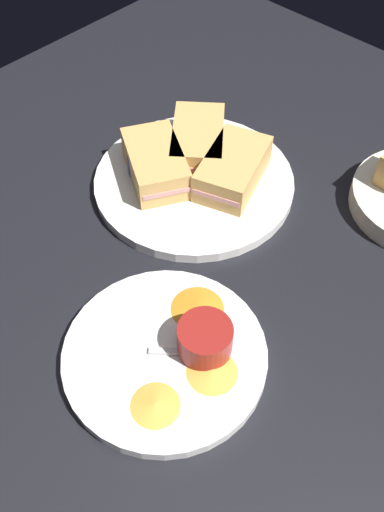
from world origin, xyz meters
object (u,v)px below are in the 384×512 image
at_px(spoon_by_gravy_ramekin, 208,352).
at_px(plate_chips_companion, 165,356).
at_px(ramekin_dark_sauce, 150,161).
at_px(sandwich_half_near, 233,169).
at_px(sandwich_half_extra, 156,163).
at_px(ramekin_light_gravy, 205,338).
at_px(sandwich_half_far, 198,141).
at_px(plate_sandwich_main, 194,182).
at_px(spoon_by_dark_ramekin, 186,176).

bearing_deg(spoon_by_gravy_ramekin, plate_chips_companion, -48.24).
height_order(ramekin_dark_sauce, plate_chips_companion, ramekin_dark_sauce).
bearing_deg(sandwich_half_near, plate_chips_companion, 25.87).
relative_size(sandwich_half_extra, ramekin_dark_sauce, 2.19).
xyz_separation_m(ramekin_light_gravy, spoon_by_gravy_ramekin, (0.00, 0.01, -0.02)).
relative_size(sandwich_half_far, spoon_by_gravy_ramekin, 1.78).
height_order(sandwich_half_extra, ramekin_light_gravy, sandwich_half_extra).
xyz_separation_m(sandwich_half_extra, ramekin_light_gravy, (0.17, 0.25, -0.00)).
relative_size(plate_sandwich_main, plate_chips_companion, 1.24).
bearing_deg(ramekin_light_gravy, plate_sandwich_main, -134.19).
distance_m(spoon_by_dark_ramekin, spoon_by_gravy_ramekin, 0.30).
bearing_deg(plate_chips_companion, sandwich_half_near, -154.13).
bearing_deg(plate_chips_companion, ramekin_dark_sauce, -131.05).
bearing_deg(plate_chips_companion, ramekin_light_gravy, 140.19).
bearing_deg(ramekin_dark_sauce, sandwich_half_extra, 80.02).
xyz_separation_m(sandwich_half_near, sandwich_half_extra, (0.07, -0.09, 0.00)).
bearing_deg(sandwich_half_near, spoon_by_gravy_ramekin, 35.44).
bearing_deg(spoon_by_gravy_ramekin, spoon_by_dark_ramekin, -131.11).
bearing_deg(ramekin_light_gravy, spoon_by_dark_ramekin, -131.71).
bearing_deg(sandwich_half_extra, plate_chips_companion, 47.55).
distance_m(plate_chips_companion, spoon_by_gravy_ramekin, 0.05).
relative_size(sandwich_half_far, ramekin_light_gravy, 2.30).
bearing_deg(ramekin_light_gravy, sandwich_half_near, -145.50).
xyz_separation_m(plate_sandwich_main, sandwich_half_near, (-0.03, 0.05, 0.03)).
bearing_deg(plate_sandwich_main, sandwich_half_near, 127.54).
relative_size(plate_sandwich_main, ramekin_light_gravy, 4.63).
height_order(plate_sandwich_main, plate_chips_companion, same).
bearing_deg(spoon_by_gravy_ramekin, sandwich_half_far, -134.96).
bearing_deg(sandwich_half_far, plate_chips_companion, 36.82).
bearing_deg(plate_sandwich_main, sandwich_half_far, -142.46).
bearing_deg(spoon_by_dark_ramekin, ramekin_light_gravy, 48.29).
xyz_separation_m(sandwich_half_extra, spoon_by_dark_ramekin, (-0.03, 0.04, -0.02)).
height_order(sandwich_half_extra, ramekin_dark_sauce, sandwich_half_extra).
distance_m(sandwich_half_extra, spoon_by_dark_ramekin, 0.05).
bearing_deg(ramekin_light_gravy, plate_chips_companion, -39.81).
bearing_deg(ramekin_dark_sauce, spoon_by_dark_ramekin, 116.12).
relative_size(sandwich_half_near, spoon_by_gravy_ramekin, 1.78).
xyz_separation_m(ramekin_dark_sauce, spoon_by_dark_ramekin, (-0.02, 0.05, -0.01)).
xyz_separation_m(sandwich_half_near, ramekin_light_gravy, (0.24, 0.16, -0.00)).
relative_size(sandwich_half_near, plate_chips_companion, 0.61).
xyz_separation_m(ramekin_dark_sauce, plate_chips_companion, (0.21, 0.24, -0.03)).
height_order(plate_sandwich_main, sandwich_half_extra, sandwich_half_extra).
distance_m(sandwich_half_far, spoon_by_dark_ramekin, 0.06).
height_order(sandwich_half_near, ramekin_dark_sauce, sandwich_half_near).
distance_m(ramekin_light_gravy, spoon_by_gravy_ramekin, 0.02).
bearing_deg(sandwich_half_near, sandwich_half_far, -97.46).
xyz_separation_m(sandwich_half_near, sandwich_half_far, (-0.01, -0.08, 0.00)).
bearing_deg(plate_sandwich_main, plate_chips_companion, 36.68).
bearing_deg(spoon_by_dark_ramekin, sandwich_half_far, -154.96).
xyz_separation_m(plate_sandwich_main, plate_chips_companion, (0.24, 0.18, 0.00)).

